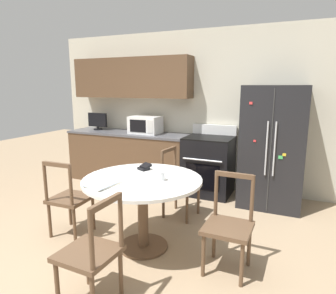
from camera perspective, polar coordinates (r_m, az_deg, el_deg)
name	(u,v)px	position (r m, az deg, el deg)	size (l,w,h in m)	color
ground_plane	(106,260)	(3.24, -11.75, -20.35)	(14.00, 14.00, 0.00)	#9E8466
back_wall	(177,101)	(5.19, 1.74, 8.73)	(5.20, 0.44, 2.60)	beige
kitchen_counter	(129,157)	(5.42, -7.41, -1.89)	(2.22, 0.64, 0.90)	brown
refrigerator	(273,147)	(4.50, 19.37, 0.07)	(0.85, 0.78, 1.71)	black
oven_range	(209,165)	(4.81, 7.73, -3.41)	(0.73, 0.68, 1.08)	black
microwave	(145,125)	(5.16, -4.33, 4.23)	(0.52, 0.37, 0.29)	white
countertop_tv	(98,121)	(5.73, -13.27, 4.90)	(0.39, 0.16, 0.31)	black
dining_table	(143,192)	(3.14, -4.86, -8.52)	(1.23, 1.23, 0.77)	white
dining_chair_right	(229,226)	(2.90, 11.47, -14.55)	(0.43, 0.43, 0.90)	brown
dining_chair_left	(69,199)	(3.64, -18.32, -9.39)	(0.44, 0.44, 0.90)	brown
dining_chair_near	(91,254)	(2.51, -14.37, -19.07)	(0.44, 0.44, 0.90)	brown
dining_chair_far	(179,184)	(3.96, 2.16, -7.08)	(0.46, 0.46, 0.90)	brown
candle_glass	(160,177)	(3.01, -1.44, -5.69)	(0.09, 0.09, 0.09)	silver
wallet	(145,167)	(3.41, -4.47, -3.87)	(0.16, 0.17, 0.07)	black
mail_stack	(103,184)	(2.94, -12.35, -6.97)	(0.30, 0.35, 0.02)	white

